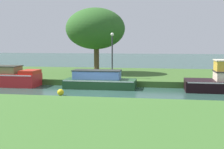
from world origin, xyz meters
name	(u,v)px	position (x,y,z in m)	size (l,w,h in m)	color
ground_plane	(96,91)	(0.00, 0.00, 0.00)	(120.00, 120.00, 0.00)	#294A41
riverbank_far	(115,75)	(0.00, 7.00, 0.20)	(72.00, 10.00, 0.40)	#3A5F26
riverbank_near	(34,131)	(0.00, -9.00, 0.20)	(72.00, 10.00, 0.40)	#3B692A
forest_barge	(99,81)	(-0.08, 1.20, 0.49)	(4.56, 1.57, 1.17)	#1F4525
red_cruiser	(1,77)	(-6.90, 1.20, 0.61)	(5.20, 1.77, 1.37)	red
willow_tree_left	(95,29)	(-1.57, 6.81, 4.03)	(4.86, 4.48, 5.33)	brown
lamp_post	(112,50)	(0.35, 3.65, 2.39)	(0.24, 0.24, 3.21)	#333338
mooring_post_near	(17,73)	(-6.48, 2.77, 0.70)	(0.20, 0.20, 0.60)	#482E1F
channel_buoy	(61,92)	(-1.63, -1.81, 0.18)	(0.37, 0.37, 0.37)	yellow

